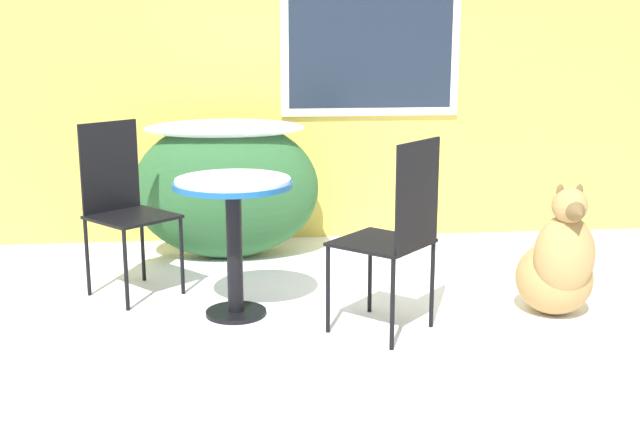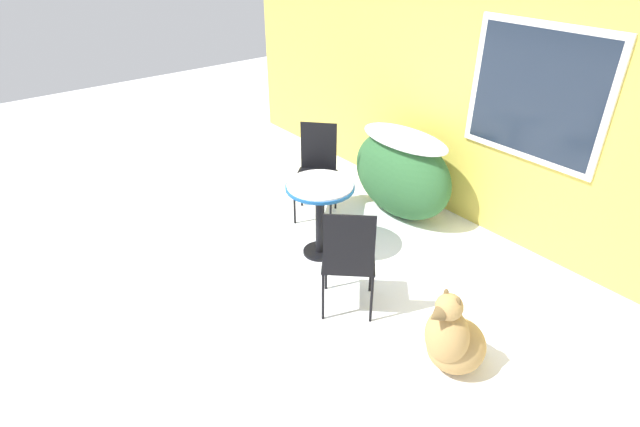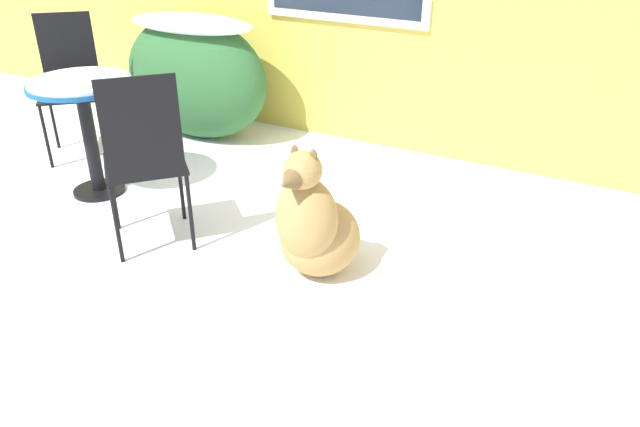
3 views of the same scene
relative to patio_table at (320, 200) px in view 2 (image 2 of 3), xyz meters
The scene contains 7 objects.
ground_plane 0.91m from the patio_table, 41.77° to the right, with size 16.00×16.00×0.00m, color white.
house_wall 2.01m from the patio_table, 73.14° to the left, with size 8.00×0.10×2.87m.
shrub_left 1.22m from the patio_table, 92.67° to the left, with size 1.31×0.66×0.99m.
patio_table is the anchor object (origin of this frame).
patio_chair_near_table 0.84m from the patio_table, 143.72° to the left, with size 0.62×0.62×1.05m.
patio_chair_far_side 0.93m from the patio_table, 23.96° to the right, with size 0.62×0.62×1.05m.
dog 1.86m from the patio_table, ahead, with size 0.46×0.67×0.79m.
Camera 2 is at (2.80, -2.20, 2.97)m, focal length 28.00 mm.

